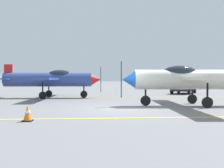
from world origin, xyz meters
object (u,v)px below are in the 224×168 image
(traffic_cone_front, at_px, (27,113))
(airplane_mid, at_px, (52,79))
(airplane_near, at_px, (190,79))
(car_sedan, at_px, (184,86))

(traffic_cone_front, bearing_deg, airplane_mid, 95.60)
(airplane_near, xyz_separation_m, traffic_cone_front, (-8.12, -4.79, -1.30))
(airplane_mid, bearing_deg, traffic_cone_front, -84.40)
(airplane_near, bearing_deg, traffic_cone_front, -149.45)
(airplane_near, bearing_deg, car_sedan, 71.07)
(car_sedan, relative_size, traffic_cone_front, 7.74)
(airplane_mid, bearing_deg, airplane_near, -35.94)
(car_sedan, bearing_deg, traffic_cone_front, -126.15)
(airplane_mid, height_order, car_sedan, airplane_mid)
(car_sedan, distance_m, traffic_cone_front, 20.69)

